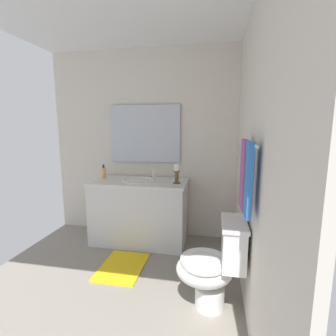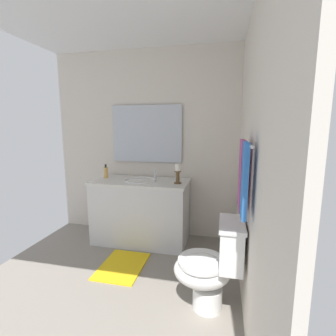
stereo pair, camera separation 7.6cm
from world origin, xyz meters
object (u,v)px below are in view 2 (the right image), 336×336
Objects in this scene: bath_mat at (122,266)px; towel_bar at (248,144)px; vanity_cabinet at (141,211)px; soap_bottle at (106,172)px; toilet at (210,266)px; candle_holder_tall at (178,173)px; towel_center at (245,180)px; towel_near_vanity at (241,175)px; sink_basin at (141,184)px; mirror at (147,134)px.

towel_bar is at bearing 65.69° from bath_mat.
soap_bottle is (-0.06, -0.50, 0.47)m from vanity_cabinet.
soap_bottle is 0.24× the size of toilet.
toilet is 1.25× the size of bath_mat.
candle_holder_tall is 1.41m from towel_center.
candle_holder_tall is 0.46× the size of towel_near_vanity.
candle_holder_tall is 1.30× the size of soap_bottle.
towel_bar is 1.12× the size of towel_near_vanity.
towel_bar reaches higher than bath_mat.
sink_basin reaches higher than bath_mat.
candle_holder_tall is 1.17m from towel_near_vanity.
candle_holder_tall is 0.49× the size of towel_center.
soap_bottle is 1.87m from toilet.
candle_holder_tall reaches higher than soap_bottle.
mirror is at bearing 180.00° from bath_mat.
towel_center reaches higher than towel_bar.
vanity_cabinet is at bearing -137.71° from toilet.
towel_bar is (1.09, 0.67, 0.43)m from candle_holder_tall.
mirror reaches higher than bath_mat.
towel_near_vanity is at bearing 48.62° from vanity_cabinet.
vanity_cabinet is at bearing -0.01° from mirror.
sink_basin is 1.71× the size of candle_holder_tall.
soap_bottle is at bearing -66.02° from mirror.
towel_near_vanity is at bearing 41.58° from mirror.
sink_basin is 1.44m from toilet.
candle_holder_tall reaches higher than sink_basin.
soap_bottle is (-0.06, -0.50, 0.11)m from sink_basin.
mirror is at bearing 113.98° from soap_bottle.
towel_center reaches higher than candle_holder_tall.
towel_bar is (0.12, 0.22, 0.99)m from toilet.
mirror is 1.57× the size of bath_mat.
mirror is 1.97× the size of towel_center.
mirror is at bearing -141.00° from towel_bar.
towel_bar reaches higher than vanity_cabinet.
vanity_cabinet is 1.61× the size of toilet.
bath_mat is at bearing -0.00° from mirror.
towel_near_vanity is (0.95, 0.65, 0.19)m from candle_holder_tall.
candle_holder_tall is (0.34, 0.48, -0.45)m from mirror.
mirror is (-0.28, 0.00, 0.97)m from vanity_cabinet.
vanity_cabinet is at bearing -96.56° from candle_holder_tall.
mirror reaches higher than towel_near_vanity.
towel_center is (1.29, 1.14, 0.73)m from vanity_cabinet.
towel_bar is (1.15, 1.16, 0.95)m from vanity_cabinet.
soap_bottle reaches higher than bath_mat.
vanity_cabinet is at bearing -180.00° from bath_mat.
vanity_cabinet reaches higher than toilet.
towel_near_vanity is (-0.02, 0.20, 0.75)m from toilet.
mirror is 1.83× the size of towel_near_vanity.
towel_center reaches higher than sink_basin.
bath_mat is at bearing -0.09° from sink_basin.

